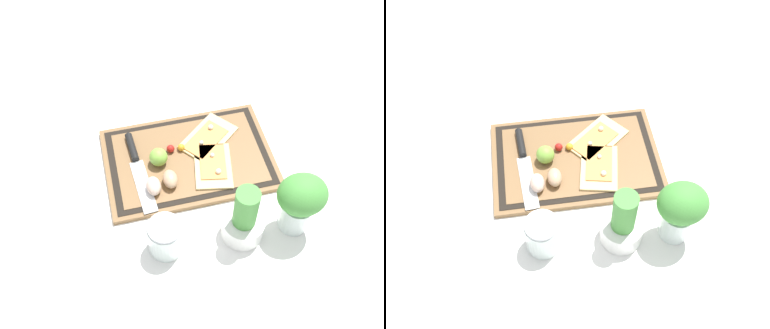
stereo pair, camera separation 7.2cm
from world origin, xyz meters
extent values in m
plane|color=white|center=(0.00, 0.00, 0.00)|extent=(6.00, 6.00, 0.00)
cube|color=brown|center=(0.00, 0.00, 0.01)|extent=(0.50, 0.33, 0.02)
cube|color=black|center=(0.00, 0.00, 0.02)|extent=(0.47, 0.31, 0.00)
cube|color=brown|center=(0.00, 0.00, 0.02)|extent=(0.43, 0.27, 0.00)
cube|color=#DBBC7F|center=(-0.07, -0.06, 0.02)|extent=(0.20, 0.19, 0.01)
cube|color=#E08E47|center=(-0.06, -0.05, 0.03)|extent=(0.15, 0.15, 0.00)
sphere|color=silver|center=(-0.09, -0.09, 0.03)|extent=(0.02, 0.02, 0.02)
sphere|color=silver|center=(-0.05, -0.03, 0.03)|extent=(0.01, 0.01, 0.01)
cube|color=#DBBC7F|center=(-0.06, 0.05, 0.02)|extent=(0.13, 0.18, 0.01)
cube|color=#E08E47|center=(-0.06, 0.04, 0.03)|extent=(0.10, 0.14, 0.00)
sphere|color=silver|center=(-0.07, 0.08, 0.03)|extent=(0.02, 0.02, 0.02)
sphere|color=silver|center=(-0.07, 0.02, 0.03)|extent=(0.01, 0.01, 0.01)
cube|color=silver|center=(0.15, 0.07, 0.02)|extent=(0.05, 0.18, 0.00)
cylinder|color=black|center=(0.16, -0.07, 0.03)|extent=(0.03, 0.10, 0.02)
ellipsoid|color=tan|center=(0.07, 0.08, 0.04)|extent=(0.04, 0.06, 0.04)
ellipsoid|color=beige|center=(0.12, 0.09, 0.04)|extent=(0.04, 0.06, 0.04)
sphere|color=#7FB742|center=(0.09, 0.00, 0.05)|extent=(0.05, 0.05, 0.05)
sphere|color=red|center=(0.05, -0.03, 0.03)|extent=(0.02, 0.02, 0.02)
sphere|color=gold|center=(0.02, -0.03, 0.03)|extent=(0.02, 0.02, 0.02)
cylinder|color=white|center=(-0.08, 0.27, 0.03)|extent=(0.11, 0.11, 0.07)
cylinder|color=#47933D|center=(-0.08, 0.27, 0.11)|extent=(0.06, 0.06, 0.16)
cylinder|color=silver|center=(0.12, 0.26, 0.05)|extent=(0.09, 0.09, 0.10)
cylinder|color=#B73323|center=(0.12, 0.26, 0.02)|extent=(0.08, 0.08, 0.04)
cylinder|color=silver|center=(0.12, 0.26, 0.11)|extent=(0.09, 0.09, 0.01)
cylinder|color=silver|center=(-0.22, 0.27, 0.05)|extent=(0.08, 0.08, 0.09)
ellipsoid|color=#47933D|center=(-0.22, 0.27, 0.15)|extent=(0.13, 0.11, 0.10)
camera|label=1|loc=(0.18, 0.79, 1.08)|focal=42.00mm
camera|label=2|loc=(0.11, 0.80, 1.08)|focal=42.00mm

